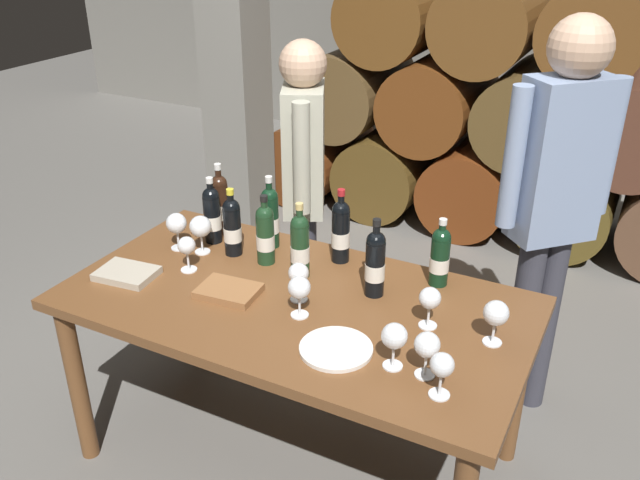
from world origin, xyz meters
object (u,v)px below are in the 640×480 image
(wine_glass_6, at_px, (442,367))
(wine_glass_9, at_px, (394,337))
(wine_glass_2, at_px, (496,314))
(wine_bottle_6, at_px, (232,226))
(wine_glass_3, at_px, (187,247))
(leather_ledger, at_px, (229,291))
(wine_bottle_7, at_px, (212,214))
(wine_glass_8, at_px, (176,224))
(wine_glass_4, at_px, (427,346))
(wine_bottle_2, at_px, (265,234))
(tasting_notebook, at_px, (127,274))
(wine_glass_7, at_px, (299,289))
(wine_bottle_0, at_px, (300,245))
(wine_glass_0, at_px, (298,275))
(wine_bottle_5, at_px, (375,263))
(wine_glass_5, at_px, (430,300))
(dining_table, at_px, (295,319))
(serving_plate, at_px, (336,349))
(wine_bottle_3, at_px, (440,256))
(wine_bottle_4, at_px, (220,203))
(sommelier_presenting, at_px, (555,192))
(wine_bottle_8, at_px, (341,231))
(wine_glass_1, at_px, (200,227))
(wine_bottle_1, at_px, (270,217))
(taster_seated_left, at_px, (304,177))

(wine_glass_6, relative_size, wine_glass_9, 0.94)
(wine_glass_2, bearing_deg, wine_bottle_6, 173.02)
(wine_glass_3, xyz_separation_m, leather_ledger, (0.24, -0.08, -0.09))
(wine_bottle_7, height_order, wine_glass_8, wine_bottle_7)
(wine_glass_4, bearing_deg, wine_glass_2, 61.90)
(wine_bottle_2, bearing_deg, tasting_notebook, -140.08)
(wine_glass_4, xyz_separation_m, wine_glass_7, (-0.50, 0.12, 0.00))
(wine_bottle_2, relative_size, tasting_notebook, 1.32)
(wine_bottle_0, height_order, wine_glass_0, wine_bottle_0)
(wine_bottle_5, distance_m, wine_glass_5, 0.27)
(dining_table, xyz_separation_m, wine_glass_2, (0.71, 0.06, 0.20))
(serving_plate, bearing_deg, wine_glass_7, 148.10)
(wine_bottle_7, relative_size, wine_glass_0, 1.94)
(wine_bottle_3, xyz_separation_m, wine_bottle_7, (-0.96, -0.09, 0.01))
(wine_bottle_5, bearing_deg, wine_bottle_3, 44.06)
(wine_bottle_4, relative_size, wine_glass_8, 1.98)
(wine_bottle_5, bearing_deg, wine_bottle_0, -179.30)
(wine_glass_9, height_order, sommelier_presenting, sommelier_presenting)
(wine_bottle_5, height_order, tasting_notebook, wine_bottle_5)
(wine_bottle_8, bearing_deg, wine_bottle_5, -38.46)
(wine_glass_7, bearing_deg, wine_bottle_8, 96.55)
(wine_bottle_7, height_order, wine_glass_1, wine_bottle_7)
(wine_bottle_5, distance_m, wine_glass_0, 0.28)
(wine_bottle_1, height_order, leather_ledger, wine_bottle_1)
(wine_glass_8, relative_size, taster_seated_left, 0.10)
(wine_bottle_5, relative_size, leather_ledger, 1.38)
(wine_bottle_6, height_order, wine_glass_0, wine_bottle_6)
(wine_bottle_4, bearing_deg, dining_table, -31.56)
(serving_plate, bearing_deg, wine_glass_6, -9.08)
(wine_bottle_0, height_order, wine_bottle_5, same)
(wine_bottle_1, bearing_deg, sommelier_presenting, 22.27)
(wine_glass_6, relative_size, wine_glass_8, 0.93)
(wine_bottle_8, relative_size, wine_glass_0, 2.07)
(wine_glass_5, height_order, wine_glass_6, wine_glass_5)
(wine_bottle_8, xyz_separation_m, sommelier_presenting, (0.73, 0.41, 0.15))
(wine_glass_9, bearing_deg, wine_bottle_5, 120.87)
(sommelier_presenting, bearing_deg, wine_bottle_0, -143.99)
(wine_bottle_4, xyz_separation_m, wine_glass_9, (1.02, -0.55, -0.02))
(wine_bottle_6, bearing_deg, wine_glass_8, -163.70)
(wine_bottle_4, bearing_deg, wine_bottle_2, -25.36)
(leather_ledger, bearing_deg, wine_glass_5, 5.56)
(sommelier_presenting, bearing_deg, taster_seated_left, -178.44)
(wine_bottle_5, xyz_separation_m, wine_glass_7, (-0.17, -0.25, -0.02))
(wine_bottle_3, relative_size, wine_glass_4, 1.75)
(wine_glass_0, distance_m, wine_glass_8, 0.65)
(wine_bottle_5, bearing_deg, wine_bottle_7, 173.75)
(serving_plate, bearing_deg, wine_bottle_3, 74.41)
(wine_bottle_1, xyz_separation_m, serving_plate, (0.57, -0.54, -0.13))
(wine_bottle_3, xyz_separation_m, wine_glass_3, (-0.90, -0.35, -0.02))
(wine_bottle_1, bearing_deg, wine_bottle_3, 1.56)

